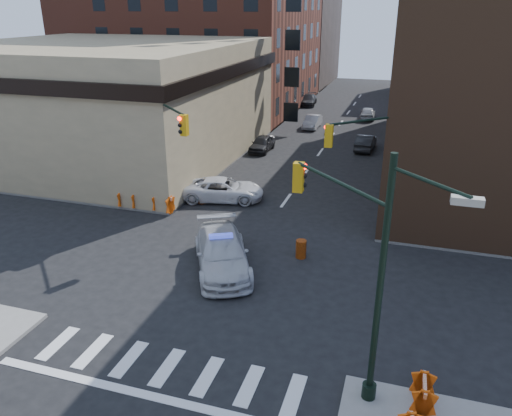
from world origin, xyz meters
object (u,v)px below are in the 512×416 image
Objects in this scene: pickup at (223,189)px; parked_car_wfar at (312,122)px; pedestrian_a at (160,181)px; parked_car_enear at (366,142)px; barrel_bank at (202,196)px; barricade_se_a at (423,393)px; barricade_nw_a at (164,204)px; parked_car_wnear at (262,144)px; police_car at (222,253)px; pedestrian_b at (125,181)px; barrel_road at (301,249)px.

pickup reaches higher than parked_car_wfar.
parked_car_enear is at bearing 65.90° from pedestrian_a.
barricade_se_a is at bearing -46.41° from barrel_bank.
pedestrian_a reaches higher than parked_car_enear.
parked_car_wnear is at bearing 92.15° from barricade_nw_a.
pedestrian_a is 21.85m from barricade_se_a.
parked_car_wnear is at bearing 22.14° from parked_car_enear.
parked_car_wnear reaches higher than parked_car_wfar.
parked_car_enear is 20.82m from barricade_nw_a.
police_car is at bearing -77.33° from parked_car_wnear.
parked_car_wfar is at bearing 89.15° from barricade_nw_a.
pickup is 12.06m from parked_car_wnear.
pedestrian_a is at bearing 47.26° from barricade_se_a.
police_car reaches higher than parked_car_enear.
pickup is 19.43m from barricade_se_a.
barrel_bank is (-0.11, -12.95, -0.19)m from parked_car_wnear.
barrel_road is (12.77, -4.89, -0.67)m from pedestrian_b.
parked_car_enear is (7.48, 15.01, -0.05)m from pickup.
pickup is 4.20m from pedestrian_a.
parked_car_enear is at bearing 61.69° from barrel_bank.
pickup is 1.47m from barrel_bank.
police_car is 1.51× the size of parked_car_wfar.
pedestrian_a is (-7.32, 7.88, 0.25)m from police_car.
parked_car_enear is 2.05× the size of pedestrian_b.
police_car is at bearing -35.76° from pedestrian_b.
parked_car_wfar is 4.22× the size of barrel_bank.
barrel_bank is at bearing -89.34° from parked_car_wnear.
parked_car_enear is 4.36× the size of barrel_road.
pickup is at bearing -92.84° from parked_car_wfar.
parked_car_enear is (8.48, 2.99, 0.02)m from parked_car_wnear.
pedestrian_b is 2.15× the size of barrel_bank.
barrel_road is (3.33, 2.24, -0.38)m from police_car.
police_car is 10.76m from pedestrian_a.
parked_car_wnear is 1.94× the size of pedestrian_b.
barrel_bank is at bearing 64.39° from parked_car_enear.
pedestrian_b is at bearing -107.31° from parked_car_wfar.
police_car reaches higher than barricade_nw_a.
pedestrian_b reaches higher than police_car.
parked_car_wfar is 24.61m from pedestrian_b.
barrel_bank is 0.79× the size of barricade_se_a.
barrel_bank is 2.72m from barricade_nw_a.
pickup is at bearing 13.95° from pedestrian_b.
parked_car_wnear is 0.99× the size of parked_car_wfar.
parked_car_wnear reaches higher than barrel_road.
pedestrian_a is 1.45× the size of barricade_nw_a.
parked_car_wnear is 30.15m from barricade_se_a.
parked_car_enear is (4.29, 23.55, -0.18)m from police_car.
barricade_se_a is at bearing -28.72° from pedestrian_a.
pedestrian_b is (-5.25, -13.42, 0.49)m from parked_car_wnear.
pedestrian_b is 5.20m from barrel_bank.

